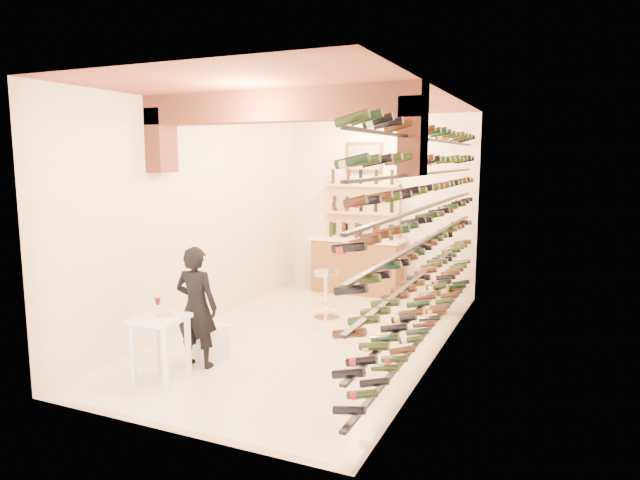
{
  "coord_description": "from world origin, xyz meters",
  "views": [
    {
      "loc": [
        3.12,
        -6.74,
        2.42
      ],
      "look_at": [
        0.0,
        0.3,
        1.3
      ],
      "focal_mm": 31.27,
      "sensor_mm": 36.0,
      "label": 1
    }
  ],
  "objects_px": {
    "back_counter": "(357,264)",
    "white_stool": "(211,343)",
    "wine_rack": "(424,231)",
    "person": "(196,307)",
    "chrome_barstool": "(326,291)",
    "crate_lower": "(430,304)",
    "tasting_table": "(160,328)"
  },
  "relations": [
    {
      "from": "tasting_table",
      "to": "crate_lower",
      "type": "bearing_deg",
      "value": 58.15
    },
    {
      "from": "back_counter",
      "to": "tasting_table",
      "type": "xyz_separation_m",
      "value": [
        -0.52,
        -4.76,
        0.07
      ]
    },
    {
      "from": "white_stool",
      "to": "person",
      "type": "xyz_separation_m",
      "value": [
        -0.02,
        -0.24,
        0.5
      ]
    },
    {
      "from": "wine_rack",
      "to": "crate_lower",
      "type": "height_order",
      "value": "wine_rack"
    },
    {
      "from": "wine_rack",
      "to": "person",
      "type": "height_order",
      "value": "wine_rack"
    },
    {
      "from": "wine_rack",
      "to": "person",
      "type": "xyz_separation_m",
      "value": [
        -2.28,
        -1.56,
        -0.83
      ]
    },
    {
      "from": "tasting_table",
      "to": "person",
      "type": "distance_m",
      "value": 0.56
    },
    {
      "from": "person",
      "to": "chrome_barstool",
      "type": "distance_m",
      "value": 2.5
    },
    {
      "from": "chrome_barstool",
      "to": "crate_lower",
      "type": "height_order",
      "value": "chrome_barstool"
    },
    {
      "from": "wine_rack",
      "to": "tasting_table",
      "type": "bearing_deg",
      "value": -138.12
    },
    {
      "from": "white_stool",
      "to": "crate_lower",
      "type": "bearing_deg",
      "value": 58.22
    },
    {
      "from": "back_counter",
      "to": "white_stool",
      "type": "distance_m",
      "value": 4.01
    },
    {
      "from": "wine_rack",
      "to": "white_stool",
      "type": "xyz_separation_m",
      "value": [
        -2.26,
        -1.32,
        -1.34
      ]
    },
    {
      "from": "back_counter",
      "to": "person",
      "type": "height_order",
      "value": "person"
    },
    {
      "from": "wine_rack",
      "to": "white_stool",
      "type": "distance_m",
      "value": 2.94
    },
    {
      "from": "white_stool",
      "to": "chrome_barstool",
      "type": "distance_m",
      "value": 2.26
    },
    {
      "from": "chrome_barstool",
      "to": "crate_lower",
      "type": "bearing_deg",
      "value": 36.1
    },
    {
      "from": "chrome_barstool",
      "to": "white_stool",
      "type": "bearing_deg",
      "value": -105.25
    },
    {
      "from": "chrome_barstool",
      "to": "crate_lower",
      "type": "xyz_separation_m",
      "value": [
        1.37,
        1.0,
        -0.3
      ]
    },
    {
      "from": "tasting_table",
      "to": "chrome_barstool",
      "type": "bearing_deg",
      "value": 72.57
    },
    {
      "from": "person",
      "to": "chrome_barstool",
      "type": "height_order",
      "value": "person"
    },
    {
      "from": "wine_rack",
      "to": "white_stool",
      "type": "bearing_deg",
      "value": -149.7
    },
    {
      "from": "wine_rack",
      "to": "person",
      "type": "distance_m",
      "value": 2.89
    },
    {
      "from": "person",
      "to": "tasting_table",
      "type": "bearing_deg",
      "value": 77.33
    },
    {
      "from": "chrome_barstool",
      "to": "wine_rack",
      "type": "bearing_deg",
      "value": -26.93
    },
    {
      "from": "tasting_table",
      "to": "crate_lower",
      "type": "relative_size",
      "value": 2.08
    },
    {
      "from": "wine_rack",
      "to": "chrome_barstool",
      "type": "bearing_deg",
      "value": 153.07
    },
    {
      "from": "white_stool",
      "to": "person",
      "type": "relative_size",
      "value": 0.3
    },
    {
      "from": "tasting_table",
      "to": "wine_rack",
      "type": "bearing_deg",
      "value": 37.5
    },
    {
      "from": "white_stool",
      "to": "crate_lower",
      "type": "xyz_separation_m",
      "value": [
        1.96,
        3.17,
        -0.08
      ]
    },
    {
      "from": "back_counter",
      "to": "white_stool",
      "type": "height_order",
      "value": "back_counter"
    },
    {
      "from": "crate_lower",
      "to": "tasting_table",
      "type": "bearing_deg",
      "value": -117.47
    }
  ]
}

